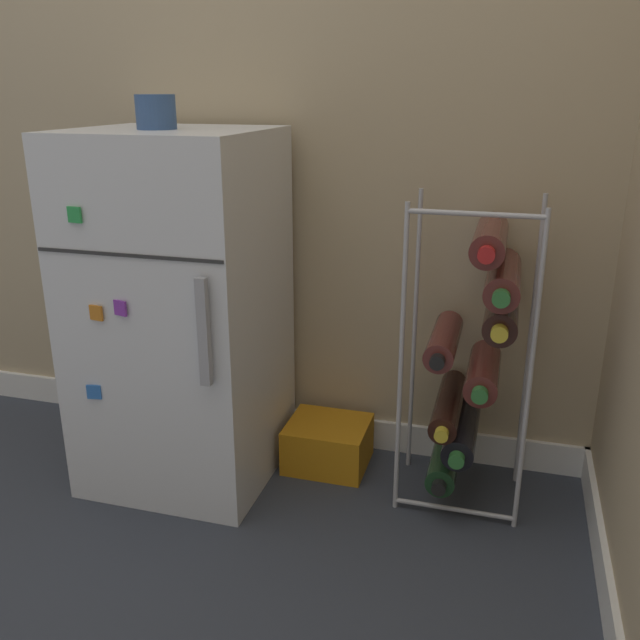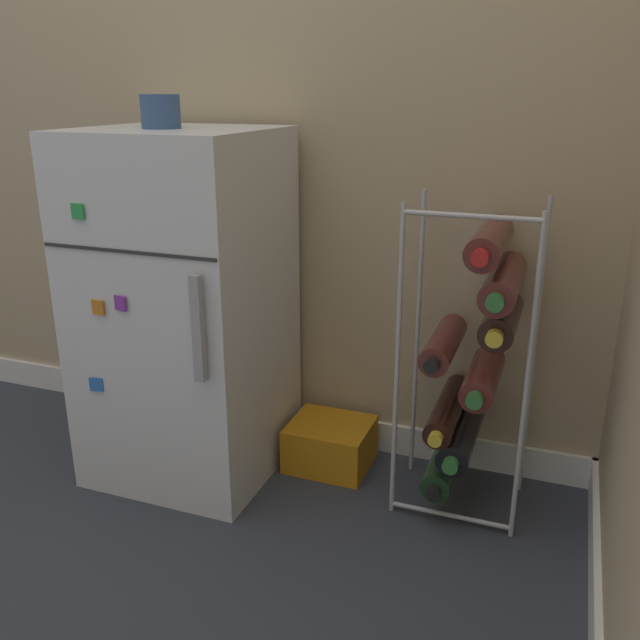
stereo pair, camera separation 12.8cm
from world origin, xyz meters
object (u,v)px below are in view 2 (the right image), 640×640
Objects in this scene: wine_rack at (473,359)px; fridge_top_cup at (161,112)px; mini_fridge at (186,308)px; soda_box at (330,444)px.

wine_rack is 0.96m from fridge_top_cup.
mini_fridge is 1.18× the size of wine_rack.
soda_box is 1.00m from fridge_top_cup.
mini_fridge is 0.56m from soda_box.
fridge_top_cup is (-0.01, -0.03, 0.51)m from mini_fridge.
fridge_top_cup is at bearing -172.32° from wine_rack.
mini_fridge is 0.51m from fridge_top_cup.
mini_fridge is at bearing -174.67° from wine_rack.
soda_box is at bearing 18.20° from mini_fridge.
fridge_top_cup reaches higher than wine_rack.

